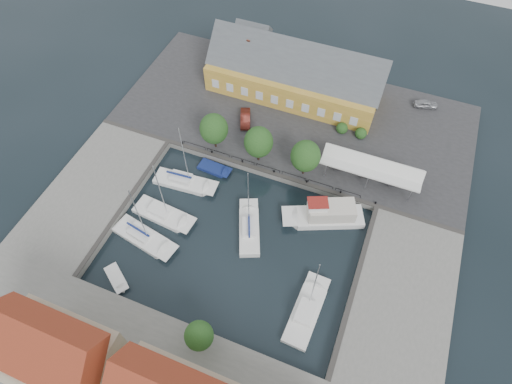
% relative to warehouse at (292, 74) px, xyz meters
% --- Properties ---
extents(ground, '(140.00, 140.00, 0.00)m').
position_rel_warehouse_xyz_m(ground, '(2.60, -28.36, -4.43)').
color(ground, black).
rests_on(ground, ground).
extents(north_quay, '(56.00, 26.00, 1.00)m').
position_rel_warehouse_xyz_m(north_quay, '(2.60, -5.36, -3.93)').
color(north_quay, '#2D2D30').
rests_on(north_quay, ground).
extents(west_quay, '(12.00, 24.00, 1.00)m').
position_rel_warehouse_xyz_m(west_quay, '(-19.40, -30.36, -3.93)').
color(west_quay, slate).
rests_on(west_quay, ground).
extents(east_quay, '(12.00, 24.00, 1.00)m').
position_rel_warehouse_xyz_m(east_quay, '(24.60, -30.36, -3.93)').
color(east_quay, slate).
rests_on(east_quay, ground).
extents(quay_edge_fittings, '(56.00, 24.72, 0.40)m').
position_rel_warehouse_xyz_m(quay_edge_fittings, '(2.62, -23.61, -3.37)').
color(quay_edge_fittings, '#383533').
rests_on(quay_edge_fittings, north_quay).
extents(warehouse, '(28.56, 14.00, 9.55)m').
position_rel_warehouse_xyz_m(warehouse, '(0.00, 0.00, 0.00)').
color(warehouse, gold).
rests_on(warehouse, north_quay).
extents(tent_canopy, '(14.00, 4.00, 2.83)m').
position_rel_warehouse_xyz_m(tent_canopy, '(16.60, -13.86, -0.74)').
color(tent_canopy, white).
rests_on(tent_canopy, north_quay).
extents(quay_trees, '(18.20, 4.20, 6.30)m').
position_rel_warehouse_xyz_m(quay_trees, '(0.60, -16.36, 0.45)').
color(quay_trees, black).
rests_on(quay_trees, north_quay).
extents(car_silver, '(4.12, 2.50, 1.31)m').
position_rel_warehouse_xyz_m(car_silver, '(21.95, 4.27, -2.77)').
color(car_silver, '#A7A8AE').
rests_on(car_silver, north_quay).
extents(car_red, '(3.04, 4.61, 1.44)m').
position_rel_warehouse_xyz_m(car_red, '(-4.23, -9.79, -2.71)').
color(car_red, maroon).
rests_on(car_red, north_quay).
extents(center_sailboat, '(5.77, 8.96, 12.07)m').
position_rel_warehouse_xyz_m(center_sailboat, '(3.73, -27.67, -4.06)').
color(center_sailboat, white).
rests_on(center_sailboat, ground).
extents(trawler, '(11.48, 7.44, 5.00)m').
position_rel_warehouse_xyz_m(trawler, '(12.80, -22.09, -3.41)').
color(trawler, white).
rests_on(trawler, ground).
extents(east_boat_c, '(3.36, 9.61, 11.94)m').
position_rel_warehouse_xyz_m(east_boat_c, '(14.36, -35.73, -4.17)').
color(east_boat_c, white).
rests_on(east_boat_c, ground).
extents(west_boat_a, '(9.72, 3.41, 12.50)m').
position_rel_warehouse_xyz_m(west_boat_a, '(-8.09, -23.86, -4.16)').
color(west_boat_a, white).
rests_on(west_boat_a, ground).
extents(west_boat_c, '(9.27, 3.69, 12.12)m').
position_rel_warehouse_xyz_m(west_boat_c, '(-8.24, -29.90, -4.17)').
color(west_boat_c, white).
rests_on(west_boat_c, ground).
extents(west_boat_d, '(9.77, 4.55, 12.52)m').
position_rel_warehouse_xyz_m(west_boat_d, '(-8.83, -34.05, -4.16)').
color(west_boat_d, white).
rests_on(west_boat_d, ground).
extents(launch_sw, '(4.46, 3.75, 0.98)m').
position_rel_warehouse_xyz_m(launch_sw, '(-9.11, -40.36, -4.34)').
color(launch_sw, white).
rests_on(launch_sw, ground).
extents(launch_nw, '(5.23, 2.36, 0.88)m').
position_rel_warehouse_xyz_m(launch_nw, '(-5.16, -19.83, -4.34)').
color(launch_nw, navy).
rests_on(launch_nw, ground).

